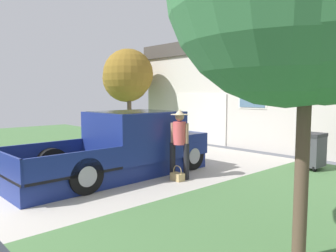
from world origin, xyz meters
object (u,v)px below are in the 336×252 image
(neighbor_tree, at_px, (127,76))
(wheeled_trash_bin, at_px, (312,149))
(pickup_truck, at_px, (129,146))
(house_with_garage, at_px, (272,91))
(handbag, at_px, (177,176))
(person_with_hat, at_px, (179,138))

(neighbor_tree, distance_m, wheeled_trash_bin, 9.28)
(pickup_truck, distance_m, house_with_garage, 8.71)
(pickup_truck, height_order, house_with_garage, house_with_garage)
(neighbor_tree, bearing_deg, house_with_garage, 40.37)
(pickup_truck, bearing_deg, handbag, 17.43)
(person_with_hat, distance_m, house_with_garage, 8.26)
(person_with_hat, height_order, neighbor_tree, neighbor_tree)
(pickup_truck, distance_m, neighbor_tree, 7.60)
(neighbor_tree, relative_size, wheeled_trash_bin, 4.11)
(pickup_truck, xyz_separation_m, person_with_hat, (1.27, 0.64, 0.27))
(pickup_truck, height_order, person_with_hat, person_with_hat)
(pickup_truck, relative_size, house_with_garage, 0.48)
(pickup_truck, height_order, wheeled_trash_bin, pickup_truck)
(house_with_garage, height_order, neighbor_tree, house_with_garage)
(person_with_hat, relative_size, neighbor_tree, 0.41)
(wheeled_trash_bin, bearing_deg, handbag, -114.07)
(pickup_truck, relative_size, neighbor_tree, 1.25)
(neighbor_tree, bearing_deg, pickup_truck, -35.31)
(pickup_truck, relative_size, person_with_hat, 3.04)
(handbag, bearing_deg, neighbor_tree, 152.95)
(house_with_garage, bearing_deg, pickup_truck, -84.42)
(handbag, bearing_deg, house_with_garage, 105.34)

